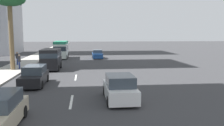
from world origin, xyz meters
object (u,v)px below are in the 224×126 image
(car_lead, at_px, (97,54))
(pedestrian_near_lamp, at_px, (19,61))
(pedestrian_mid_block, at_px, (17,58))
(van_second, at_px, (51,58))
(minibus_fifth, at_px, (61,49))
(car_third, at_px, (120,88))
(car_fourth, at_px, (35,76))
(palm_tree, at_px, (10,2))

(car_lead, xyz_separation_m, pedestrian_near_lamp, (-12.67, 10.17, 0.38))
(pedestrian_mid_block, bearing_deg, van_second, -12.12)
(minibus_fifth, bearing_deg, car_third, 12.84)
(car_lead, relative_size, car_third, 1.07)
(van_second, bearing_deg, car_third, 23.72)
(car_fourth, bearing_deg, van_second, 178.47)
(car_fourth, height_order, minibus_fifth, minibus_fifth)
(van_second, bearing_deg, minibus_fifth, -179.93)
(van_second, distance_m, car_fourth, 8.90)
(minibus_fifth, relative_size, pedestrian_mid_block, 3.52)
(car_lead, relative_size, pedestrian_near_lamp, 2.67)
(car_fourth, relative_size, minibus_fifth, 0.76)
(car_third, bearing_deg, minibus_fifth, 12.84)
(car_lead, xyz_separation_m, car_third, (-27.19, 0.05, 0.06))
(car_lead, distance_m, van_second, 14.34)
(car_fourth, relative_size, pedestrian_near_lamp, 2.64)
(pedestrian_mid_block, bearing_deg, car_fourth, -42.55)
(car_lead, height_order, car_fourth, car_fourth)
(car_third, bearing_deg, van_second, 23.72)
(car_fourth, xyz_separation_m, palm_tree, (8.47, 4.20, 7.16))
(car_lead, height_order, palm_tree, palm_tree)
(car_third, distance_m, minibus_fifth, 28.49)
(van_second, relative_size, palm_tree, 0.53)
(minibus_fifth, xyz_separation_m, pedestrian_mid_block, (-9.25, 5.10, -0.57))
(van_second, bearing_deg, car_lead, 153.62)
(palm_tree, bearing_deg, van_second, -84.76)
(pedestrian_near_lamp, height_order, pedestrian_mid_block, pedestrian_near_lamp)
(van_second, relative_size, car_fourth, 1.02)
(van_second, height_order, car_third, van_second)
(car_fourth, relative_size, pedestrian_mid_block, 2.67)
(car_lead, relative_size, car_fourth, 1.01)
(minibus_fifth, distance_m, palm_tree, 15.79)
(pedestrian_near_lamp, bearing_deg, minibus_fifth, 64.45)
(pedestrian_mid_block, relative_size, palm_tree, 0.19)
(car_lead, distance_m, car_fourth, 22.68)
(van_second, height_order, pedestrian_near_lamp, van_second)
(car_lead, relative_size, minibus_fifth, 0.77)
(car_lead, distance_m, pedestrian_mid_block, 14.39)
(car_third, xyz_separation_m, pedestrian_mid_block, (18.51, 11.42, 0.31))
(pedestrian_near_lamp, height_order, palm_tree, palm_tree)
(car_fourth, xyz_separation_m, pedestrian_mid_block, (13.02, 4.88, 0.33))
(van_second, bearing_deg, pedestrian_near_lamp, -92.33)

